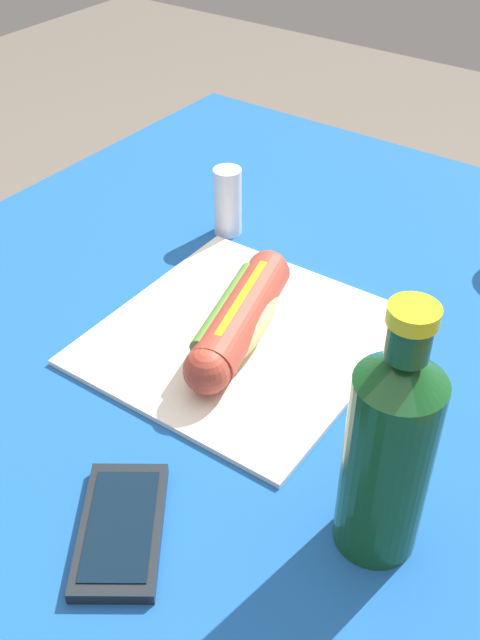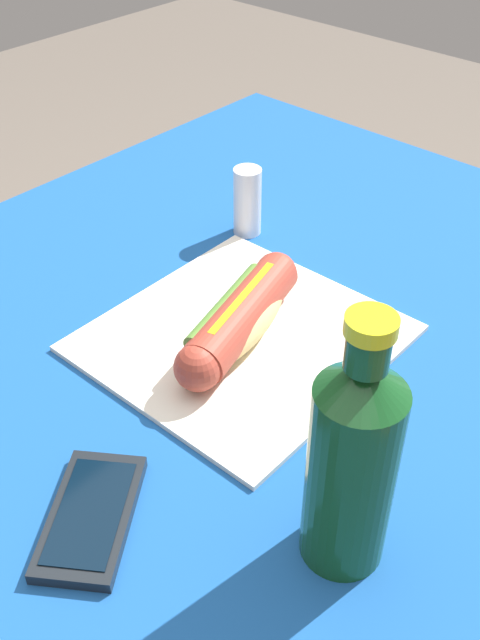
% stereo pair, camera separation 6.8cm
% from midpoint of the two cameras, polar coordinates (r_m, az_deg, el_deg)
% --- Properties ---
extents(dining_table, '(1.08, 0.87, 0.75)m').
position_cam_midpoint_polar(dining_table, '(0.90, -2.83, -8.04)').
color(dining_table, brown).
rests_on(dining_table, ground).
extents(paper_wrapper, '(0.30, 0.29, 0.01)m').
position_cam_midpoint_polar(paper_wrapper, '(0.80, -2.46, -1.61)').
color(paper_wrapper, silver).
rests_on(paper_wrapper, dining_table).
extents(hot_dog, '(0.22, 0.10, 0.05)m').
position_cam_midpoint_polar(hot_dog, '(0.78, -2.57, 0.11)').
color(hot_dog, '#E5BC75').
rests_on(hot_dog, paper_wrapper).
extents(cell_phone, '(0.14, 0.13, 0.01)m').
position_cam_midpoint_polar(cell_phone, '(0.64, -12.25, -15.49)').
color(cell_phone, black).
rests_on(cell_phone, dining_table).
extents(soda_bottle, '(0.07, 0.07, 0.23)m').
position_cam_midpoint_polar(soda_bottle, '(0.56, 7.86, -10.04)').
color(soda_bottle, '#14471E').
rests_on(soda_bottle, dining_table).
extents(salt_shaker, '(0.04, 0.04, 0.09)m').
position_cam_midpoint_polar(salt_shaker, '(0.96, -3.02, 9.00)').
color(salt_shaker, silver).
rests_on(salt_shaker, dining_table).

